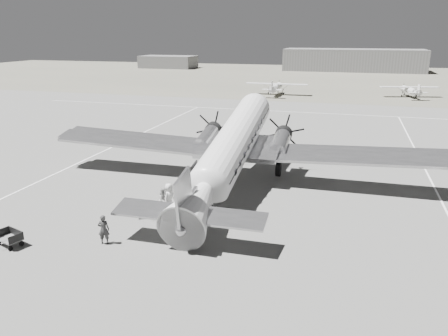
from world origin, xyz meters
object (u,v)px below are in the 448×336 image
Objects in this scene: shed_secondary at (168,62)px; passenger at (169,197)px; baggage_cart_far at (9,238)px; ground_crew at (104,229)px; hangar_main at (353,60)px; dc3_airliner at (232,150)px; light_plane_right at (410,91)px; baggage_cart_near at (149,210)px; light_plane_left at (276,89)px; ramp_agent at (164,200)px.

shed_secondary is 125.54m from passenger.
baggage_cart_far is (42.80, -122.49, -1.57)m from shed_secondary.
shed_secondary is 129.90m from ground_crew.
hangar_main reaches higher than passenger.
baggage_cart_far is 5.21m from ground_crew.
ground_crew is (-4.41, -10.78, -2.16)m from dc3_airliner.
ground_crew is at bearing -122.17° from light_plane_right.
hangar_main reaches higher than baggage_cart_far.
light_plane_right is (70.60, -53.57, -0.90)m from shed_secondary.
hangar_main is at bearing 100.30° from baggage_cart_far.
light_plane_right is at bearing 49.75° from baggage_cart_near.
dc3_airliner is at bearing -93.92° from hangar_main.
light_plane_left is (-5.63, 52.77, -1.79)m from dc3_airliner.
hangar_main is at bearing -115.29° from ground_crew.
light_plane_right reaches higher than ramp_agent.
shed_secondary is 121.76m from dc3_airliner.
baggage_cart_near is at bearing -177.68° from ramp_agent.
dc3_airliner is at bearing -14.64° from passenger.
baggage_cart_far is at bearing -70.74° from shed_secondary.
hangar_main reaches higher than baggage_cart_near.
light_plane_left is 24.38m from light_plane_right.
ground_crew is at bearing 36.86° from baggage_cart_far.
light_plane_left is at bearing 70.97° from baggage_cart_near.
ramp_agent reaches higher than baggage_cart_near.
ground_crew is (-0.72, -4.14, 0.44)m from baggage_cart_near.
hangar_main is 121.14m from ramp_agent.
shed_secondary is at bearing 35.74° from passenger.
light_plane_left is 7.84× the size of baggage_cart_far.
light_plane_left reaches higher than passenger.
hangar_main reaches higher than ramp_agent.
ramp_agent is at bearing -67.02° from shed_secondary.
ramp_agent is 0.86× the size of passenger.
passenger is at bearing -122.34° from light_plane_right.
baggage_cart_near is at bearing -67.45° from shed_secondary.
hangar_main reaches higher than light_plane_right.
baggage_cart_far is (-17.20, -127.49, -2.87)m from hangar_main.
dc3_airliner is 19.33× the size of ramp_agent.
dc3_airliner is 6.42m from passenger.
baggage_cart_near is (-3.69, -6.64, -2.60)m from dc3_airliner.
hangar_main reaches higher than ground_crew.
passenger is at bearing -27.49° from ramp_agent.
light_plane_right is at bearing -79.75° from hangar_main.
shed_secondary is at bearing 54.69° from ramp_agent.
ground_crew is 1.05× the size of ramp_agent.
hangar_main is at bearing 4.76° from shed_secondary.
passenger is at bearing -95.06° from hangar_main.
ground_crew is at bearing -120.81° from baggage_cart_near.
baggage_cart_far is at bearing 169.53° from ramp_agent.
shed_secondary is 9.42× the size of passenger.
shed_secondary is 1.52× the size of light_plane_left.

